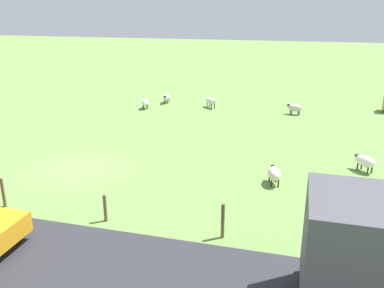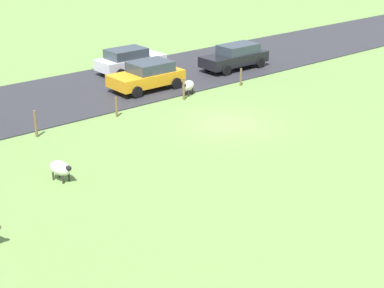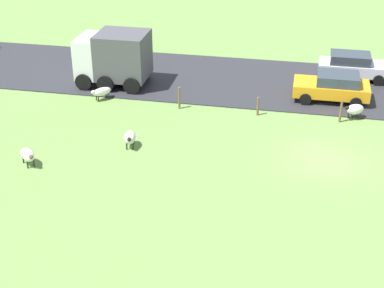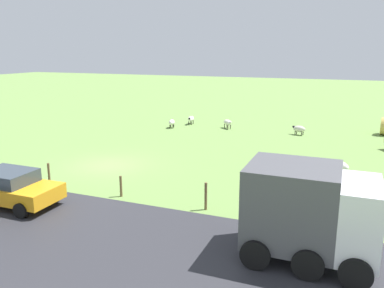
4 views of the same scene
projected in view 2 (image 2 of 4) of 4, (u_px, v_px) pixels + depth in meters
The scene contains 11 objects.
ground_plane at pixel (227, 124), 27.42m from camera, with size 160.00×160.00×0.00m, color #6B8E47.
road_strip at pixel (124, 84), 33.67m from camera, with size 8.00×80.00×0.06m, color #2D2D33.
sheep_1 at pixel (61, 168), 21.44m from camera, with size 1.14×0.75×0.78m.
sheep_3 at pixel (188, 86), 31.46m from camera, with size 0.87×1.10×0.82m.
fence_post_0 at pixel (241, 77), 33.19m from camera, with size 0.12×0.12×1.03m, color brown.
fence_post_1 at pixel (184, 89), 30.64m from camera, with size 0.12×0.12×1.18m, color brown.
fence_post_2 at pixel (116, 107), 28.15m from camera, with size 0.12×0.12×1.02m, color brown.
fence_post_3 at pixel (36, 124), 25.58m from camera, with size 0.12×0.12×1.24m, color brown.
car_2 at pixel (235, 56), 36.48m from camera, with size 1.96×4.58×1.53m.
car_3 at pixel (147, 75), 32.26m from camera, with size 2.21×4.12×1.54m.
car_7 at pixel (130, 60), 35.56m from camera, with size 2.03×4.27×1.54m.
Camera 2 is at (-18.72, 17.81, 9.38)m, focal length 53.93 mm.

